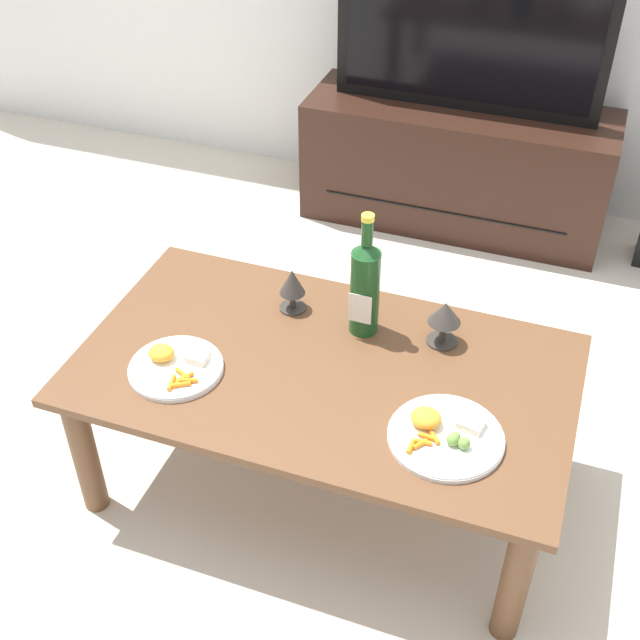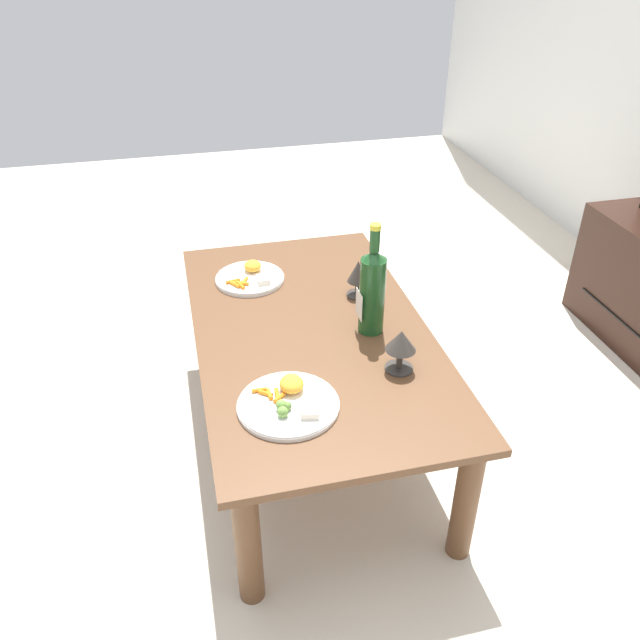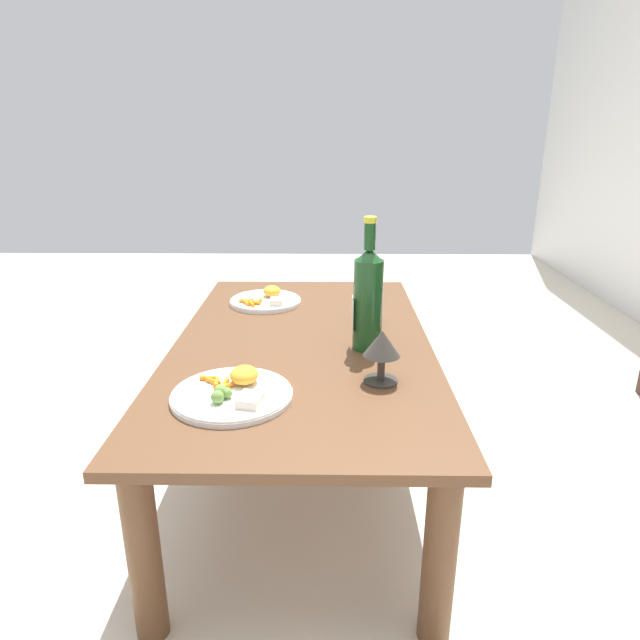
% 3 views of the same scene
% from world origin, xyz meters
% --- Properties ---
extents(ground_plane, '(6.40, 6.40, 0.00)m').
position_xyz_m(ground_plane, '(0.00, 0.00, 0.00)').
color(ground_plane, beige).
extents(dining_table, '(1.30, 0.74, 0.45)m').
position_xyz_m(dining_table, '(0.00, 0.00, 0.38)').
color(dining_table, brown).
rests_on(dining_table, ground_plane).
extents(wine_bottle, '(0.08, 0.08, 0.37)m').
position_xyz_m(wine_bottle, '(0.05, 0.18, 0.60)').
color(wine_bottle, '#19471E').
rests_on(wine_bottle, dining_table).
extents(goblet_left, '(0.08, 0.08, 0.13)m').
position_xyz_m(goblet_left, '(-0.17, 0.20, 0.54)').
color(goblet_left, '#38332D').
rests_on(goblet_left, dining_table).
extents(goblet_right, '(0.09, 0.09, 0.13)m').
position_xyz_m(goblet_right, '(0.27, 0.20, 0.54)').
color(goblet_right, '#38332D').
rests_on(goblet_right, dining_table).
extents(dinner_plate_left, '(0.25, 0.25, 0.05)m').
position_xyz_m(dinner_plate_left, '(-0.36, -0.14, 0.46)').
color(dinner_plate_left, white).
rests_on(dinner_plate_left, dining_table).
extents(dinner_plate_right, '(0.28, 0.28, 0.05)m').
position_xyz_m(dinner_plate_right, '(0.36, -0.14, 0.47)').
color(dinner_plate_right, white).
rests_on(dinner_plate_right, dining_table).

